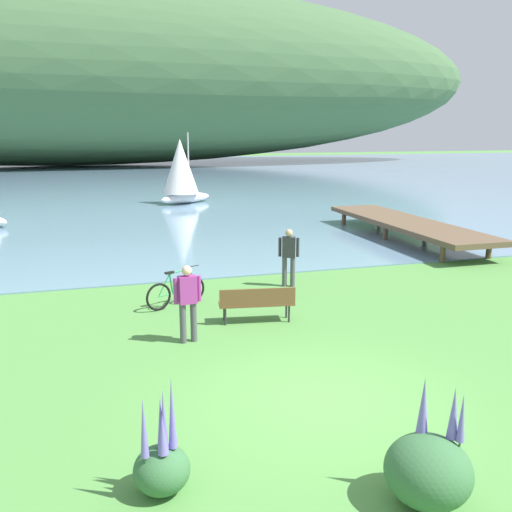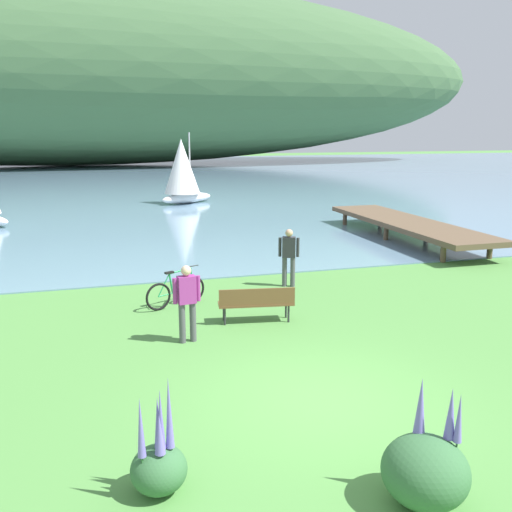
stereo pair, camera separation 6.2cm
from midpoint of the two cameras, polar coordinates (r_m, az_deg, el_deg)
The scene contains 11 objects.
ground_plane at distance 9.88m, azimuth 6.91°, elevation -14.44°, with size 200.00×200.00×0.00m, color #518E42.
bay_water at distance 56.62m, azimuth -12.68°, elevation 7.92°, with size 180.00×80.00×0.04m, color #6B8EA8.
distant_hillside at distance 77.03m, azimuth -18.84°, elevation 17.42°, with size 114.04×28.00×23.18m, color #42663D.
park_bench_near_camera at distance 13.27m, azimuth 0.18°, elevation -4.69°, with size 1.85×0.74×0.88m.
bicycle_leaning_near_bench at distance 14.65m, azimuth -8.06°, elevation -3.63°, with size 1.65×0.76×1.01m.
person_at_shoreline at distance 16.24m, azimuth 3.49°, elevation 0.21°, with size 0.57×0.35×1.71m.
person_on_the_grass at distance 12.03m, azimuth -6.94°, elevation -4.36°, with size 0.61×0.26×1.71m.
echium_bush_closest_to_camera at distance 7.56m, azimuth 17.22°, elevation -20.17°, with size 1.07×1.07×1.56m.
echium_bush_beside_closest at distance 7.57m, azimuth -9.67°, elevation -20.24°, with size 0.72×0.72×1.56m.
sailboat_toward_hillside at distance 34.90m, azimuth -7.50°, elevation 8.68°, with size 3.74×2.99×4.34m.
pier_dock at distance 24.19m, azimuth 15.29°, elevation 3.24°, with size 2.40×10.00×0.80m.
Camera 2 is at (-3.51, -8.06, 4.50)m, focal length 39.05 mm.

